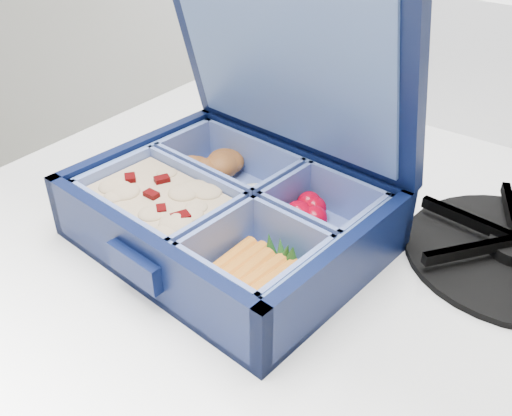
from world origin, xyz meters
The scene contains 3 objects.
bento_box centered at (-0.51, 1.59, 1.00)m, with size 0.24×0.19×0.06m, color #091235, non-canonical shape.
burner_grate_rear centered at (-0.58, 1.82, 0.98)m, with size 0.16×0.16×0.02m, color black.
fork centered at (-0.49, 1.72, 0.98)m, with size 0.03×0.20×0.01m, color #B5B4B8, non-canonical shape.
Camera 1 is at (-0.25, 1.28, 1.28)m, focal length 40.00 mm.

